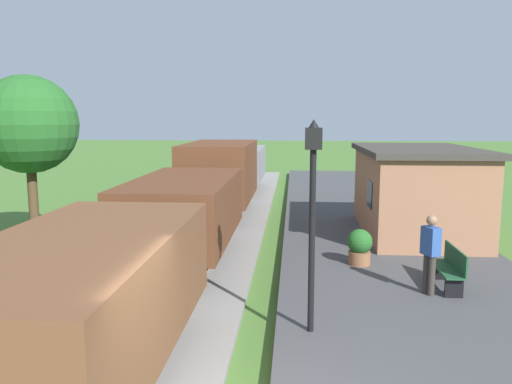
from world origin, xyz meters
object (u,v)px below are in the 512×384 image
(station_hut, at_px, (416,190))
(person_waiting, at_px, (430,251))
(bench_near_hut, at_px, (449,267))
(tree_trackside_far, at_px, (28,125))
(freight_train, at_px, (207,192))
(lamp_post_near, at_px, (313,188))
(potted_planter, at_px, (360,246))
(bench_down_platform, at_px, (374,194))

(station_hut, bearing_deg, person_waiting, -99.98)
(station_hut, distance_m, bench_near_hut, 5.48)
(station_hut, bearing_deg, tree_trackside_far, -169.31)
(bench_near_hut, xyz_separation_m, tree_trackside_far, (-11.09, 3.19, 3.03))
(freight_train, distance_m, lamp_post_near, 8.83)
(bench_near_hut, relative_size, lamp_post_near, 0.41)
(freight_train, xyz_separation_m, station_hut, (6.80, -0.25, 0.17))
(station_hut, bearing_deg, bench_near_hut, -95.07)
(person_waiting, bearing_deg, freight_train, -71.72)
(tree_trackside_far, bearing_deg, potted_planter, -9.09)
(bench_down_platform, height_order, lamp_post_near, lamp_post_near)
(bench_down_platform, bearing_deg, tree_trackside_far, -145.82)
(station_hut, relative_size, potted_planter, 6.33)
(freight_train, relative_size, bench_near_hut, 17.33)
(bench_near_hut, bearing_deg, person_waiting, -142.94)
(bench_down_platform, height_order, tree_trackside_far, tree_trackside_far)
(person_waiting, bearing_deg, bench_near_hut, -168.43)
(tree_trackside_far, bearing_deg, lamp_post_near, -35.39)
(bench_near_hut, distance_m, bench_down_platform, 10.73)
(person_waiting, distance_m, lamp_post_near, 3.67)
(bench_down_platform, distance_m, potted_planter, 9.20)
(bench_down_platform, xyz_separation_m, tree_trackside_far, (-11.09, -7.54, 3.03))
(bench_down_platform, height_order, person_waiting, person_waiting)
(lamp_post_near, bearing_deg, person_waiting, 39.03)
(potted_planter, relative_size, tree_trackside_far, 0.18)
(bench_near_hut, bearing_deg, tree_trackside_far, 163.94)
(potted_planter, distance_m, lamp_post_near, 4.87)
(bench_down_platform, distance_m, lamp_post_near, 13.73)
(potted_planter, distance_m, tree_trackside_far, 9.95)
(potted_planter, bearing_deg, bench_near_hut, -44.39)
(bench_down_platform, relative_size, person_waiting, 0.88)
(station_hut, xyz_separation_m, person_waiting, (-1.02, -5.79, -0.47))
(station_hut, xyz_separation_m, lamp_post_near, (-3.58, -7.86, 1.15))
(station_hut, relative_size, bench_down_platform, 3.87)
(freight_train, relative_size, person_waiting, 15.20)
(bench_down_platform, distance_m, person_waiting, 11.16)
(person_waiting, bearing_deg, lamp_post_near, 13.53)
(station_hut, relative_size, tree_trackside_far, 1.12)
(freight_train, bearing_deg, tree_trackside_far, -153.01)
(freight_train, height_order, tree_trackside_far, tree_trackside_far)
(person_waiting, bearing_deg, potted_planter, -86.00)
(station_hut, height_order, lamp_post_near, lamp_post_near)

